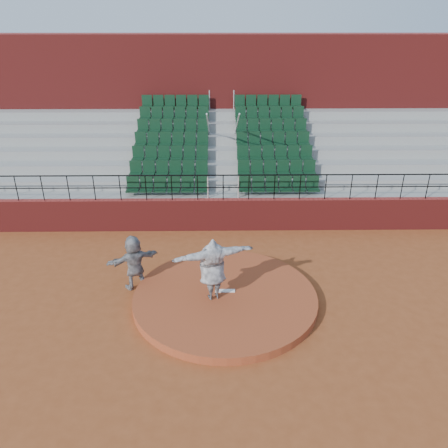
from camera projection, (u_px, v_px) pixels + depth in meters
The scene contains 9 objects.
ground at pixel (225, 301), 13.18m from camera, with size 90.00×90.00×0.00m, color brown.
pitchers_mound at pixel (225, 297), 13.13m from camera, with size 5.50×5.50×0.25m, color #9A4222.
pitching_rubber at pixel (225, 291), 13.20m from camera, with size 0.60×0.15×0.03m, color white.
boundary_wall at pixel (223, 214), 17.43m from camera, with size 24.00×0.30×1.30m, color maroon.
wall_railing at pixel (223, 182), 16.85m from camera, with size 24.04×0.05×1.03m.
seating_deck at pixel (222, 168), 20.40m from camera, with size 24.00×5.97×4.63m.
press_box_facade at pixel (221, 106), 23.09m from camera, with size 24.00×3.00×7.10m, color maroon.
pitcher at pixel (213, 269), 12.52m from camera, with size 2.38×0.65×1.94m, color black.
fielder at pixel (134, 262), 13.53m from camera, with size 1.65×0.52×1.78m, color black.
Camera 1 is at (-0.18, -10.95, 7.70)m, focal length 35.00 mm.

